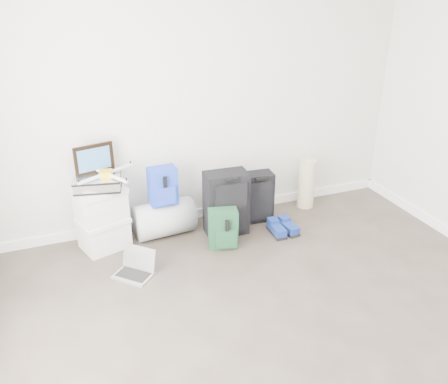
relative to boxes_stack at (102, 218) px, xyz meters
name	(u,v)px	position (x,y,z in m)	size (l,w,h in m)	color
ground	(319,382)	(1.07, -2.24, -0.32)	(5.00, 5.00, 0.00)	#342C26
room_envelope	(346,133)	(1.07, -2.22, 1.40)	(4.52, 5.02, 2.71)	silver
boxes_stack	(102,218)	(0.00, 0.00, 0.00)	(0.53, 0.48, 0.63)	silver
briefcase	(98,183)	(0.00, 0.00, 0.37)	(0.42, 0.31, 0.12)	#B2B2B7
painting	(94,159)	(0.00, 0.10, 0.57)	(0.37, 0.11, 0.28)	black
drone	(106,174)	(0.08, -0.02, 0.46)	(0.54, 0.54, 0.05)	gold
duffel_bag	(164,218)	(0.61, 0.02, -0.13)	(0.37, 0.37, 0.59)	gray
blue_backpack	(163,187)	(0.61, 0.00, 0.23)	(0.28, 0.21, 0.38)	#1A46AD
large_suitcase	(226,203)	(1.22, -0.16, 0.02)	(0.44, 0.30, 0.67)	black
green_backpack	(223,229)	(1.09, -0.41, -0.13)	(0.31, 0.26, 0.39)	#163D28
carry_on	(256,197)	(1.62, -0.03, -0.04)	(0.36, 0.25, 0.55)	black
shoes	(282,229)	(1.76, -0.38, -0.27)	(0.27, 0.30, 0.10)	black
rolled_rug	(307,183)	(2.29, 0.07, -0.03)	(0.19, 0.19, 0.57)	tan
laptop	(136,268)	(0.19, -0.57, -0.26)	(0.40, 0.40, 0.24)	silver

